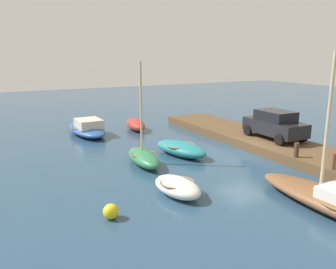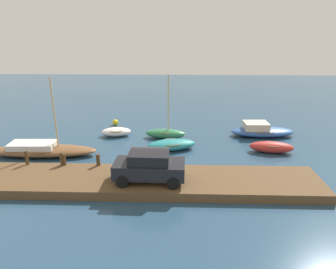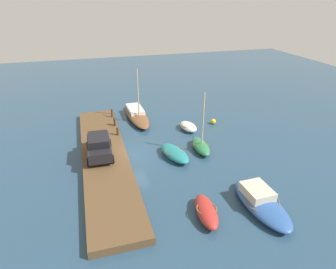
# 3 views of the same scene
# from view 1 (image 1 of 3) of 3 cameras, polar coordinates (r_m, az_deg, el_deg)

# --- Properties ---
(ground_plane) EXTENTS (84.00, 84.00, 0.00)m
(ground_plane) POSITION_cam_1_polar(r_m,az_deg,el_deg) (19.90, 12.46, -3.00)
(ground_plane) COLOR navy
(dock_platform) EXTENTS (19.58, 3.52, 0.53)m
(dock_platform) POSITION_cam_1_polar(r_m,az_deg,el_deg) (21.24, 16.89, -1.50)
(dock_platform) COLOR brown
(dock_platform) RESTS_ON ground_plane
(rowboat_green) EXTENTS (3.38, 1.42, 5.20)m
(rowboat_green) POSITION_cam_1_polar(r_m,az_deg,el_deg) (17.27, -4.17, -3.72)
(rowboat_green) COLOR #2D7A4C
(rowboat_green) RESTS_ON ground_plane
(motorboat_blue) EXTENTS (5.31, 2.27, 1.18)m
(motorboat_blue) POSITION_cam_1_polar(r_m,az_deg,el_deg) (24.38, -13.49, 1.06)
(motorboat_blue) COLOR #2D569E
(motorboat_blue) RESTS_ON ground_plane
(rowboat_teal) EXTENTS (3.85, 2.32, 0.76)m
(rowboat_teal) POSITION_cam_1_polar(r_m,az_deg,el_deg) (18.84, 2.17, -2.38)
(rowboat_teal) COLOR teal
(rowboat_teal) RESTS_ON ground_plane
(dinghy_white) EXTENTS (2.61, 1.66, 0.71)m
(dinghy_white) POSITION_cam_1_polar(r_m,az_deg,el_deg) (13.61, 1.58, -8.77)
(dinghy_white) COLOR white
(dinghy_white) RESTS_ON ground_plane
(rowboat_red) EXTENTS (3.26, 1.56, 0.81)m
(rowboat_red) POSITION_cam_1_polar(r_m,az_deg,el_deg) (25.31, -5.50, 1.69)
(rowboat_red) COLOR #B72D28
(rowboat_red) RESTS_ON ground_plane
(mooring_post_mid_east) EXTENTS (0.18, 0.18, 0.72)m
(mooring_post_mid_east) POSITION_cam_1_polar(r_m,az_deg,el_deg) (16.64, 26.28, -4.15)
(mooring_post_mid_east) COLOR #47331E
(mooring_post_mid_east) RESTS_ON dock_platform
(mooring_post_east) EXTENTS (0.24, 0.24, 0.73)m
(mooring_post_east) POSITION_cam_1_polar(r_m,az_deg,el_deg) (17.88, 20.85, -2.47)
(mooring_post_east) COLOR #47331E
(mooring_post_east) RESTS_ON dock_platform
(parked_car) EXTENTS (3.93, 2.08, 1.71)m
(parked_car) POSITION_cam_1_polar(r_m,az_deg,el_deg) (21.31, 17.57, 1.65)
(parked_car) COLOR black
(parked_car) RESTS_ON dock_platform
(marker_buoy) EXTENTS (0.54, 0.54, 0.54)m
(marker_buoy) POSITION_cam_1_polar(r_m,az_deg,el_deg) (11.98, -9.63, -12.67)
(marker_buoy) COLOR yellow
(marker_buoy) RESTS_ON ground_plane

